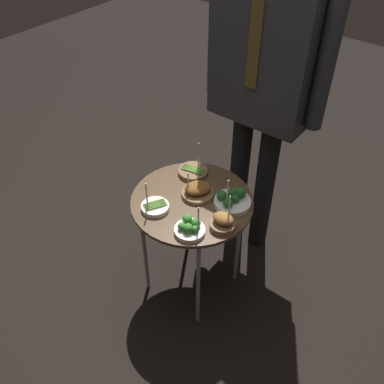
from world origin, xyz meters
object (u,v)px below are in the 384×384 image
waiter_figure (265,72)px  serving_cart (192,208)px  bowl_roast_front_center (223,222)px  bowl_roast_near_rim (197,190)px  bowl_asparagus_front_left (155,207)px  bowl_broccoli_mid_left (190,228)px  bowl_broccoli_center (232,200)px  bowl_asparagus_back_left (193,171)px

waiter_figure → serving_cart: bearing=-93.9°
bowl_roast_front_center → bowl_roast_near_rim: bearing=155.3°
bowl_asparagus_front_left → bowl_roast_front_center: 0.33m
bowl_asparagus_front_left → waiter_figure: waiter_figure is taller
bowl_broccoli_mid_left → serving_cart: bearing=125.4°
bowl_broccoli_mid_left → waiter_figure: 0.82m
bowl_broccoli_center → bowl_asparagus_back_left: size_ratio=1.07×
bowl_broccoli_center → bowl_asparagus_back_left: bearing=166.6°
serving_cart → bowl_broccoli_mid_left: 0.22m
bowl_roast_near_rim → bowl_asparagus_back_left: bowl_asparagus_back_left is taller
bowl_roast_near_rim → waiter_figure: waiter_figure is taller
bowl_broccoli_mid_left → bowl_roast_near_rim: size_ratio=0.98×
bowl_asparagus_back_left → bowl_asparagus_front_left: bearing=-85.7°
serving_cart → bowl_broccoli_mid_left: bearing=-54.6°
serving_cart → bowl_roast_near_rim: (-0.00, 0.04, 0.08)m
bowl_broccoli_mid_left → bowl_asparagus_front_left: bearing=176.2°
bowl_roast_front_center → waiter_figure: size_ratio=0.10×
bowl_roast_near_rim → bowl_broccoli_mid_left: bearing=-59.8°
serving_cart → bowl_roast_near_rim: bowl_roast_near_rim is taller
bowl_broccoli_mid_left → bowl_roast_near_rim: 0.25m
bowl_roast_near_rim → bowl_asparagus_front_left: bearing=-114.6°
bowl_broccoli_mid_left → bowl_asparagus_back_left: 0.41m
serving_cart → waiter_figure: bearing=86.1°
bowl_roast_near_rim → bowl_asparagus_back_left: size_ratio=0.97×
bowl_broccoli_center → waiter_figure: waiter_figure is taller
bowl_broccoli_center → bowl_asparagus_back_left: bowl_broccoli_center is taller
bowl_asparagus_front_left → bowl_roast_front_center: same height
bowl_asparagus_front_left → bowl_asparagus_back_left: (-0.02, 0.32, -0.00)m
bowl_asparagus_front_left → bowl_roast_near_rim: (0.09, 0.20, 0.01)m
bowl_roast_front_center → waiter_figure: bearing=108.0°
waiter_figure → bowl_broccoli_center: bearing=-72.5°
bowl_roast_near_rim → bowl_broccoli_center: 0.18m
serving_cart → waiter_figure: size_ratio=0.36×
serving_cart → bowl_roast_near_rim: 0.09m
serving_cart → bowl_broccoli_mid_left: bowl_broccoli_mid_left is taller
serving_cart → bowl_asparagus_back_left: bowl_asparagus_back_left is taller
waiter_figure → bowl_asparagus_front_left: bearing=-101.1°
bowl_broccoli_mid_left → waiter_figure: size_ratio=0.09×
bowl_broccoli_mid_left → bowl_asparagus_back_left: bowl_asparagus_back_left is taller
bowl_asparagus_back_left → waiter_figure: bearing=66.1°
bowl_roast_near_rim → bowl_roast_front_center: 0.25m
serving_cart → waiter_figure: waiter_figure is taller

